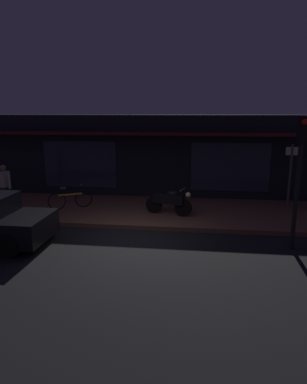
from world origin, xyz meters
TOP-DOWN VIEW (x-y plane):
  - ground_plane at (0.00, 0.00)m, footprint 60.00×60.00m
  - sidewalk_slab at (0.00, 3.00)m, footprint 18.00×4.00m
  - storefront_building at (0.00, 6.39)m, footprint 18.00×3.30m
  - motorcycle at (0.92, 2.39)m, footprint 1.67×0.69m
  - bicycle_parked at (-2.84, 2.71)m, footprint 1.45×0.87m
  - person_photographer at (-5.21, 2.33)m, footprint 0.61×0.43m
  - sign_post at (5.33, 3.93)m, footprint 0.44×0.09m
  - traffic_light_pole at (4.53, 0.03)m, footprint 0.24×0.33m

SIDE VIEW (x-z plane):
  - ground_plane at x=0.00m, z-range 0.00..0.00m
  - sidewalk_slab at x=0.00m, z-range 0.00..0.15m
  - bicycle_parked at x=-2.84m, z-range 0.05..0.96m
  - motorcycle at x=0.92m, z-range 0.16..1.13m
  - person_photographer at x=-5.21m, z-range 0.19..1.86m
  - sign_post at x=5.33m, z-range 0.31..2.71m
  - storefront_building at x=0.00m, z-range 0.00..3.60m
  - traffic_light_pole at x=4.53m, z-range 0.68..4.28m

